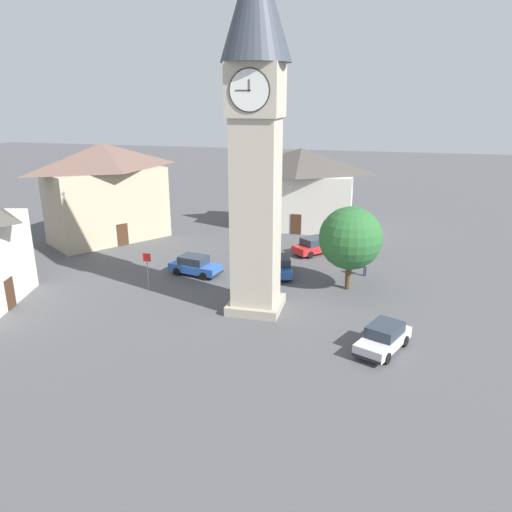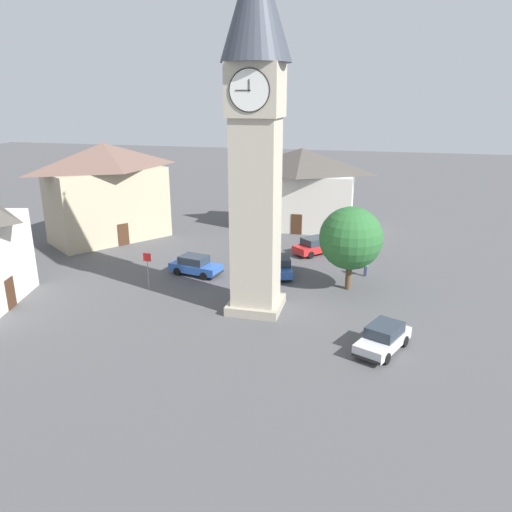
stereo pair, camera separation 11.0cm
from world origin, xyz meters
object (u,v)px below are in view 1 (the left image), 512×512
car_white_side (195,265)px  building_shop_left (300,188)px  car_red_corner (315,246)px  clock_tower (256,107)px  car_blue_kerb (279,265)px  building_terrace_right (106,192)px  pedestrian (366,264)px  road_sign (147,265)px  tree (351,238)px  car_silver_kerb (384,338)px

car_white_side → building_shop_left: (-5.78, -16.58, 3.54)m
car_red_corner → building_shop_left: building_shop_left is taller
car_red_corner → building_shop_left: size_ratio=0.37×
clock_tower → car_red_corner: (-2.30, -12.93, -12.21)m
car_blue_kerb → car_red_corner: size_ratio=1.06×
car_red_corner → building_terrace_right: 20.66m
car_red_corner → pedestrian: bearing=134.0°
car_blue_kerb → road_sign: size_ratio=1.59×
clock_tower → road_sign: 14.01m
pedestrian → building_shop_left: building_shop_left is taller
building_shop_left → building_terrace_right: 19.67m
car_white_side → tree: tree is taller
car_red_corner → building_terrace_right: building_terrace_right is taller
car_red_corner → car_blue_kerb: bearing=71.1°
car_silver_kerb → building_terrace_right: 31.34m
car_red_corner → building_terrace_right: bearing=0.2°
car_red_corner → tree: 9.10m
clock_tower → pedestrian: clock_tower is taller
building_terrace_right → car_white_side: bearing=147.1°
car_red_corner → pedestrian: pedestrian is taller
car_silver_kerb → car_red_corner: 17.77m
building_terrace_right → car_silver_kerb: bearing=147.6°
car_blue_kerb → road_sign: (8.70, 5.43, 1.14)m
clock_tower → car_blue_kerb: clock_tower is taller
road_sign → tree: bearing=-165.5°
car_white_side → building_shop_left: building_shop_left is taller
car_blue_kerb → tree: (-5.51, 1.77, 3.11)m
tree → road_sign: 14.81m
car_blue_kerb → building_terrace_right: 19.57m
tree → building_shop_left: building_shop_left is taller
car_red_corner → road_sign: bearing=46.9°
car_white_side → road_sign: bearing=60.4°
road_sign → car_red_corner: bearing=-133.1°
clock_tower → car_silver_kerb: (-8.26, 3.81, -12.21)m
car_blue_kerb → building_terrace_right: (18.20, -5.99, 4.02)m
clock_tower → car_red_corner: clock_tower is taller
car_silver_kerb → tree: (2.52, -8.92, 3.11)m
car_white_side → building_shop_left: 17.91m
building_shop_left → clock_tower: bearing=91.3°
building_terrace_right → road_sign: bearing=129.8°
car_white_side → car_red_corner: bearing=-138.3°
car_red_corner → road_sign: road_sign is taller
road_sign → car_white_side: bearing=-119.6°
tree → building_terrace_right: (23.71, -7.75, 0.91)m
car_blue_kerb → clock_tower: bearing=88.1°
tree → building_terrace_right: size_ratio=0.50×
car_red_corner → pedestrian: (-4.59, 4.75, 0.25)m
car_blue_kerb → car_silver_kerb: same height
tree → car_red_corner: bearing=-66.3°
road_sign → building_shop_left: bearing=-111.3°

